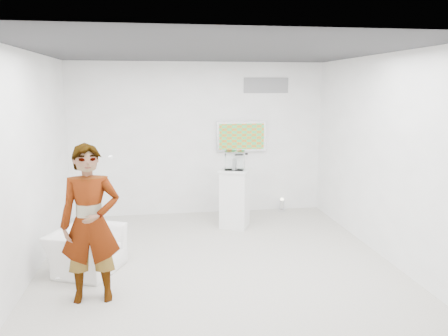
% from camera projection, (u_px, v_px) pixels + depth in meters
% --- Properties ---
extents(room, '(5.01, 5.01, 3.00)m').
position_uv_depth(room, '(215.00, 160.00, 6.20)').
color(room, beige).
rests_on(room, ground).
extents(tv, '(1.00, 0.08, 0.60)m').
position_uv_depth(tv, '(241.00, 136.00, 8.70)').
color(tv, silver).
rests_on(tv, room).
extents(logo_decal, '(0.90, 0.02, 0.30)m').
position_uv_depth(logo_decal, '(266.00, 85.00, 8.62)').
color(logo_decal, gray).
rests_on(logo_decal, room).
extents(person, '(0.70, 0.47, 1.88)m').
position_uv_depth(person, '(90.00, 224.00, 5.10)').
color(person, white).
rests_on(person, room).
extents(armchair, '(1.10, 1.16, 0.59)m').
position_uv_depth(armchair, '(87.00, 250.00, 6.03)').
color(armchair, white).
rests_on(armchair, room).
extents(pedestal, '(0.68, 0.68, 1.06)m').
position_uv_depth(pedestal, '(235.00, 198.00, 7.91)').
color(pedestal, white).
rests_on(pedestal, room).
extents(floor_uplight, '(0.21, 0.21, 0.26)m').
position_uv_depth(floor_uplight, '(282.00, 205.00, 8.98)').
color(floor_uplight, white).
rests_on(floor_uplight, room).
extents(vitrine, '(0.41, 0.41, 0.33)m').
position_uv_depth(vitrine, '(235.00, 160.00, 7.78)').
color(vitrine, white).
rests_on(vitrine, pedestal).
extents(console, '(0.12, 0.15, 0.21)m').
position_uv_depth(console, '(235.00, 164.00, 7.79)').
color(console, white).
rests_on(console, pedestal).
extents(wii_remote, '(0.04, 0.14, 0.04)m').
position_uv_depth(wii_remote, '(110.00, 158.00, 5.15)').
color(wii_remote, white).
rests_on(wii_remote, person).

